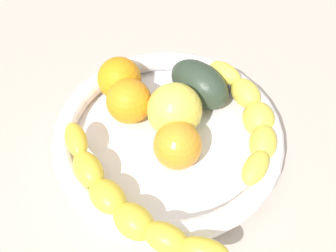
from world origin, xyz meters
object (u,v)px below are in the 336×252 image
(orange_mid_left, at_px, (129,101))
(avocado_dark, at_px, (199,84))
(orange_mid_right, at_px, (176,146))
(orange_front, at_px, (119,79))
(apple_yellow, at_px, (175,110))
(banana_draped_right, at_px, (251,117))
(banana_draped_left, at_px, (125,203))
(fruit_bowl, at_px, (168,137))

(orange_mid_left, distance_m, avocado_dark, 0.10)
(orange_mid_right, bearing_deg, avocado_dark, -38.33)
(orange_mid_left, bearing_deg, orange_mid_right, -160.35)
(avocado_dark, bearing_deg, orange_mid_right, 141.67)
(orange_front, bearing_deg, avocado_dark, -114.77)
(avocado_dark, xyz_separation_m, apple_yellow, (-0.04, 0.05, 0.01))
(orange_mid_left, relative_size, avocado_dark, 0.66)
(orange_mid_right, height_order, avocado_dark, orange_mid_right)
(orange_mid_left, bearing_deg, banana_draped_right, -119.26)
(banana_draped_left, xyz_separation_m, apple_yellow, (0.10, -0.10, 0.01))
(orange_mid_right, xyz_separation_m, avocado_dark, (0.09, -0.07, -0.00))
(orange_mid_left, height_order, apple_yellow, apple_yellow)
(banana_draped_left, xyz_separation_m, avocado_dark, (0.14, -0.15, -0.00))
(orange_mid_left, height_order, orange_mid_right, same)
(fruit_bowl, bearing_deg, apple_yellow, -43.49)
(fruit_bowl, xyz_separation_m, banana_draped_left, (-0.09, 0.08, 0.02))
(orange_front, relative_size, avocado_dark, 0.66)
(banana_draped_right, relative_size, orange_mid_right, 3.44)
(banana_draped_left, bearing_deg, fruit_bowl, -44.62)
(banana_draped_right, xyz_separation_m, apple_yellow, (0.04, 0.10, 0.01))
(apple_yellow, bearing_deg, orange_mid_left, 50.44)
(avocado_dark, relative_size, apple_yellow, 1.29)
(orange_mid_left, distance_m, orange_mid_right, 0.10)
(orange_front, distance_m, orange_mid_right, 0.14)
(orange_front, bearing_deg, orange_mid_left, -179.68)
(fruit_bowl, height_order, orange_front, orange_front)
(orange_front, bearing_deg, banana_draped_left, 165.28)
(avocado_dark, bearing_deg, apple_yellow, 126.38)
(orange_front, bearing_deg, orange_mid_right, -166.43)
(orange_front, bearing_deg, apple_yellow, -149.72)
(fruit_bowl, distance_m, orange_mid_left, 0.07)
(banana_draped_left, bearing_deg, orange_mid_left, -19.12)
(banana_draped_left, relative_size, avocado_dark, 2.52)
(orange_mid_left, height_order, avocado_dark, orange_mid_left)
(banana_draped_left, bearing_deg, avocado_dark, -47.32)
(orange_front, height_order, avocado_dark, orange_front)
(avocado_dark, bearing_deg, fruit_bowl, 128.96)
(orange_mid_left, xyz_separation_m, apple_yellow, (-0.04, -0.05, 0.01))
(orange_mid_right, xyz_separation_m, apple_yellow, (0.05, -0.02, 0.01))
(orange_mid_left, distance_m, apple_yellow, 0.07)
(fruit_bowl, distance_m, apple_yellow, 0.04)
(orange_front, distance_m, apple_yellow, 0.10)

